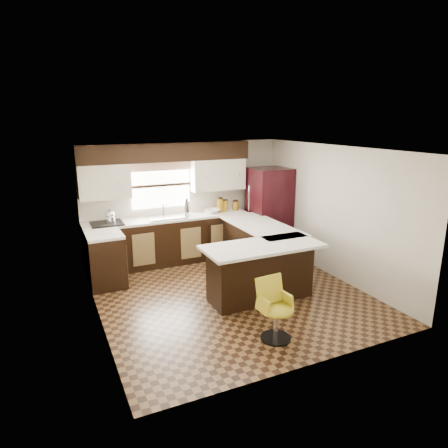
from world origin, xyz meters
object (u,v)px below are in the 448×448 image
peninsula_long (259,250)px  peninsula_return (260,272)px  refrigerator (269,211)px  bar_chair (277,310)px

peninsula_long → peninsula_return: 1.11m
peninsula_return → refrigerator: bearing=56.0°
peninsula_long → refrigerator: refrigerator is taller
peninsula_return → bar_chair: peninsula_return is taller
peninsula_long → bar_chair: bearing=-113.9°
peninsula_long → bar_chair: (-0.95, -2.15, -0.03)m
peninsula_return → refrigerator: 2.39m
peninsula_long → bar_chair: size_ratio=2.33×
peninsula_return → peninsula_long: bearing=61.7°
refrigerator → peninsula_return: bearing=-124.0°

